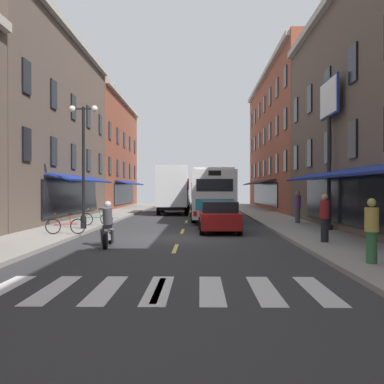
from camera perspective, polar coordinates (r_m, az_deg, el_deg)
name	(u,v)px	position (r m, az deg, el deg)	size (l,w,h in m)	color
ground_plane	(180,239)	(19.56, -1.54, -5.90)	(34.80, 80.00, 0.10)	#333335
lane_centre_dashes	(180,238)	(19.31, -1.57, -5.82)	(0.14, 73.90, 0.01)	#DBCC4C
crosswalk_near	(159,289)	(9.69, -4.21, -12.08)	(7.10, 2.80, 0.01)	silver
sidewalk_left	(43,236)	(20.67, -18.18, -5.25)	(3.00, 80.00, 0.14)	gray
sidewalk_right	(318,236)	(20.17, 15.53, -5.38)	(3.00, 80.00, 0.14)	gray
billboard_sign	(329,115)	(23.02, 16.81, 9.24)	(0.40, 2.84, 7.21)	black
transit_bus	(210,194)	(31.41, 2.30, -0.23)	(2.81, 12.03, 3.34)	silver
box_truck	(174,190)	(37.61, -2.31, 0.27)	(2.50, 6.84, 3.92)	black
sedan_near	(181,202)	(48.65, -1.39, -1.21)	(2.08, 4.53, 1.41)	silver
sedan_mid	(219,217)	(21.96, 3.40, -3.11)	(1.99, 4.25, 1.49)	maroon
motorcycle_rider	(108,227)	(16.80, -10.50, -4.35)	(0.62, 2.07, 1.66)	black
bicycle_near	(97,219)	(24.87, -11.85, -3.28)	(1.71, 0.48, 0.91)	black
bicycle_mid	(66,226)	(20.47, -15.54, -4.08)	(1.71, 0.48, 0.91)	black
pedestrian_near	(372,229)	(12.89, 21.58, -4.31)	(0.42, 0.53, 1.71)	#33663F
pedestrian_mid	(325,217)	(17.43, 16.29, -3.03)	(0.36, 0.36, 1.77)	black
pedestrian_far	(298,206)	(26.65, 13.10, -1.77)	(0.36, 0.36, 1.83)	#4C4C51
street_lamp_twin	(83,161)	(23.06, -13.45, 3.81)	(1.42, 0.32, 6.06)	black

